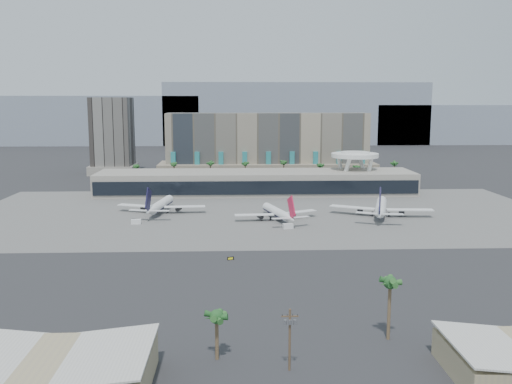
{
  "coord_description": "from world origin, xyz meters",
  "views": [
    {
      "loc": [
        -12.25,
        -195.58,
        49.87
      ],
      "look_at": [
        -2.8,
        40.0,
        11.98
      ],
      "focal_mm": 40.0,
      "sensor_mm": 36.0,
      "label": 1
    }
  ],
  "objects_px": {
    "airliner_right": "(381,207)",
    "service_vehicle_b": "(288,226)",
    "airliner_centre": "(277,212)",
    "taxiway_sign": "(231,258)",
    "service_vehicle_a": "(136,222)",
    "airliner_left": "(160,205)",
    "utility_pole": "(290,334)"
  },
  "relations": [
    {
      "from": "airliner_centre",
      "to": "taxiway_sign",
      "type": "relative_size",
      "value": 17.08
    },
    {
      "from": "utility_pole",
      "to": "airliner_centre",
      "type": "xyz_separation_m",
      "value": [
        8.23,
        135.73,
        -3.84
      ]
    },
    {
      "from": "utility_pole",
      "to": "airliner_centre",
      "type": "height_order",
      "value": "airliner_centre"
    },
    {
      "from": "airliner_centre",
      "to": "airliner_left",
      "type": "bearing_deg",
      "value": 145.63
    },
    {
      "from": "service_vehicle_b",
      "to": "service_vehicle_a",
      "type": "bearing_deg",
      "value": 158.44
    },
    {
      "from": "airliner_right",
      "to": "service_vehicle_b",
      "type": "bearing_deg",
      "value": -136.18
    },
    {
      "from": "airliner_centre",
      "to": "service_vehicle_b",
      "type": "height_order",
      "value": "airliner_centre"
    },
    {
      "from": "airliner_centre",
      "to": "service_vehicle_a",
      "type": "bearing_deg",
      "value": 169.72
    },
    {
      "from": "airliner_right",
      "to": "service_vehicle_b",
      "type": "xyz_separation_m",
      "value": [
        -42.62,
        -22.46,
        -3.01
      ]
    },
    {
      "from": "taxiway_sign",
      "to": "utility_pole",
      "type": "bearing_deg",
      "value": -99.89
    },
    {
      "from": "airliner_centre",
      "to": "taxiway_sign",
      "type": "distance_m",
      "value": 63.51
    },
    {
      "from": "taxiway_sign",
      "to": "service_vehicle_a",
      "type": "bearing_deg",
      "value": 106.95
    },
    {
      "from": "airliner_centre",
      "to": "airliner_right",
      "type": "distance_m",
      "value": 45.89
    },
    {
      "from": "airliner_centre",
      "to": "service_vehicle_b",
      "type": "bearing_deg",
      "value": -96.06
    },
    {
      "from": "service_vehicle_a",
      "to": "utility_pole",
      "type": "bearing_deg",
      "value": -75.57
    },
    {
      "from": "airliner_left",
      "to": "airliner_right",
      "type": "distance_m",
      "value": 97.49
    },
    {
      "from": "airliner_centre",
      "to": "service_vehicle_a",
      "type": "distance_m",
      "value": 58.65
    },
    {
      "from": "airliner_right",
      "to": "airliner_centre",
      "type": "bearing_deg",
      "value": -156.79
    },
    {
      "from": "airliner_right",
      "to": "taxiway_sign",
      "type": "bearing_deg",
      "value": -118.52
    },
    {
      "from": "airliner_centre",
      "to": "taxiway_sign",
      "type": "height_order",
      "value": "airliner_centre"
    },
    {
      "from": "airliner_centre",
      "to": "service_vehicle_b",
      "type": "xyz_separation_m",
      "value": [
        2.9,
        -16.73,
        -2.29
      ]
    },
    {
      "from": "utility_pole",
      "to": "service_vehicle_b",
      "type": "relative_size",
      "value": 3.06
    },
    {
      "from": "airliner_centre",
      "to": "service_vehicle_b",
      "type": "distance_m",
      "value": 17.13
    },
    {
      "from": "airliner_left",
      "to": "service_vehicle_b",
      "type": "height_order",
      "value": "airliner_left"
    },
    {
      "from": "airliner_right",
      "to": "service_vehicle_a",
      "type": "xyz_separation_m",
      "value": [
        -103.85,
        -11.46,
        -3.04
      ]
    },
    {
      "from": "airliner_left",
      "to": "airliner_centre",
      "type": "height_order",
      "value": "airliner_left"
    },
    {
      "from": "service_vehicle_b",
      "to": "airliner_right",
      "type": "bearing_deg",
      "value": 16.41
    },
    {
      "from": "airliner_left",
      "to": "airliner_centre",
      "type": "relative_size",
      "value": 1.13
    },
    {
      "from": "airliner_left",
      "to": "airliner_right",
      "type": "xyz_separation_m",
      "value": [
        96.82,
        -11.41,
        0.37
      ]
    },
    {
      "from": "taxiway_sign",
      "to": "airliner_right",
      "type": "bearing_deg",
      "value": 27.04
    },
    {
      "from": "utility_pole",
      "to": "airliner_centre",
      "type": "distance_m",
      "value": 136.04
    },
    {
      "from": "airliner_left",
      "to": "service_vehicle_b",
      "type": "distance_m",
      "value": 63.96
    }
  ]
}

